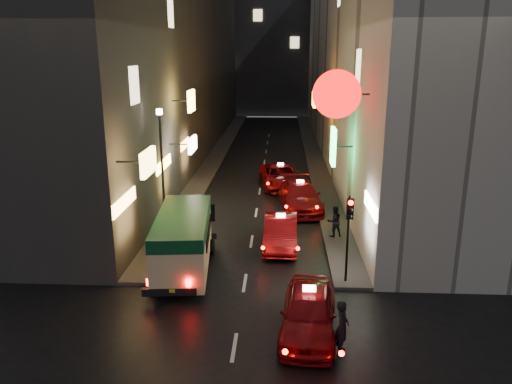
% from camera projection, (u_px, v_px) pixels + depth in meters
% --- Properties ---
extents(building_left, '(7.43, 52.00, 18.00)m').
position_uv_depth(building_left, '(172.00, 50.00, 42.33)').
color(building_left, '#34312F').
rests_on(building_left, ground).
extents(building_right, '(8.35, 52.00, 18.00)m').
position_uv_depth(building_right, '(362.00, 50.00, 41.54)').
color(building_right, '#BBB6AC').
rests_on(building_right, ground).
extents(building_far, '(30.00, 10.00, 22.00)m').
position_uv_depth(building_far, '(273.00, 36.00, 72.14)').
color(building_far, '#35353A').
rests_on(building_far, ground).
extents(sidewalk_left, '(1.50, 52.00, 0.15)m').
position_uv_depth(sidewalk_left, '(218.00, 153.00, 44.58)').
color(sidewalk_left, '#403E3C').
rests_on(sidewalk_left, ground).
extents(sidewalk_right, '(1.50, 52.00, 0.15)m').
position_uv_depth(sidewalk_right, '(313.00, 154.00, 44.16)').
color(sidewalk_right, '#403E3C').
rests_on(sidewalk_right, ground).
extents(minibus, '(2.58, 6.00, 2.50)m').
position_uv_depth(minibus, '(183.00, 236.00, 20.53)').
color(minibus, beige).
rests_on(minibus, ground).
extents(taxi_near, '(2.73, 5.68, 1.92)m').
position_uv_depth(taxi_near, '(309.00, 308.00, 16.17)').
color(taxi_near, maroon).
rests_on(taxi_near, ground).
extents(taxi_second, '(2.23, 5.29, 1.84)m').
position_uv_depth(taxi_second, '(281.00, 229.00, 23.44)').
color(taxi_second, maroon).
rests_on(taxi_second, ground).
extents(taxi_third, '(2.96, 5.99, 2.01)m').
position_uv_depth(taxi_third, '(300.00, 194.00, 28.98)').
color(taxi_third, maroon).
rests_on(taxi_third, ground).
extents(taxi_far, '(3.05, 5.78, 1.92)m').
position_uv_depth(taxi_far, '(280.00, 175.00, 33.66)').
color(taxi_far, maroon).
rests_on(taxi_far, ground).
extents(pedestrian_crossing, '(0.52, 0.70, 1.95)m').
position_uv_depth(pedestrian_crossing, '(342.00, 324.00, 15.08)').
color(pedestrian_crossing, black).
rests_on(pedestrian_crossing, ground).
extents(pedestrian_sidewalk, '(0.75, 0.60, 1.75)m').
position_uv_depth(pedestrian_sidewalk, '(334.00, 219.00, 24.26)').
color(pedestrian_sidewalk, black).
rests_on(pedestrian_sidewalk, sidewalk_right).
extents(traffic_light, '(0.26, 0.43, 3.50)m').
position_uv_depth(traffic_light, '(349.00, 221.00, 18.94)').
color(traffic_light, black).
rests_on(traffic_light, sidewalk_right).
extents(lamp_post, '(0.28, 0.28, 6.22)m').
position_uv_depth(lamp_post, '(162.00, 166.00, 23.41)').
color(lamp_post, black).
rests_on(lamp_post, sidewalk_left).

